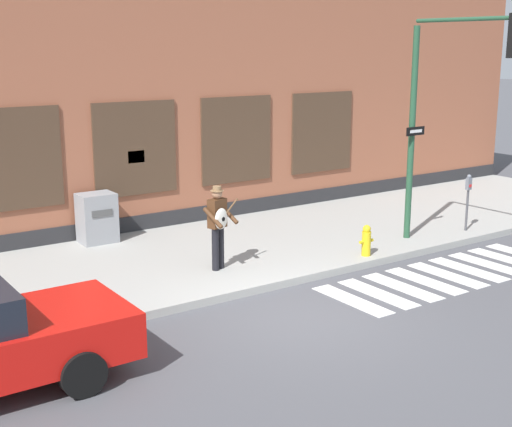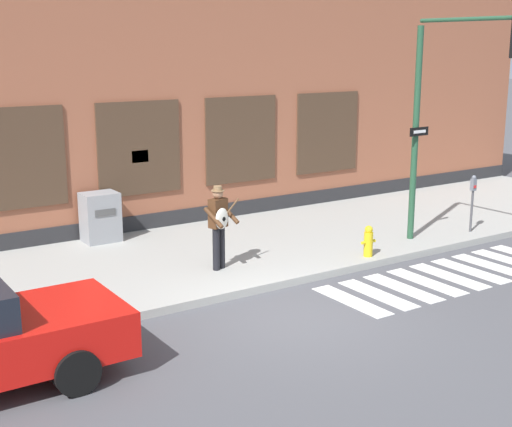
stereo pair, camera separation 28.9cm
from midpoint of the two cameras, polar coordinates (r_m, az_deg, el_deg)
name	(u,v)px [view 1 (the left image)]	position (r m, az deg, el deg)	size (l,w,h in m)	color
ground_plane	(300,317)	(12.84, 2.92, -8.27)	(160.00, 160.00, 0.00)	#4C4C51
sidewalk	(189,258)	(16.02, -5.88, -3.59)	(28.00, 5.25, 0.16)	#9E9E99
building_backdrop	(101,97)	(19.56, -12.72, 9.08)	(28.00, 4.06, 6.77)	#99563D
crosswalk	(447,275)	(15.53, 14.53, -4.79)	(5.78, 1.90, 0.01)	silver
busker	(218,223)	(14.66, -3.60, -0.73)	(0.78, 0.65, 1.76)	black
traffic_light	(452,91)	(16.42, 14.95, 9.47)	(0.60, 2.95, 5.18)	#234C33
parking_meter	(468,194)	(18.50, 16.17, 1.53)	(0.13, 0.11, 1.44)	#47474C
utility_box	(97,218)	(17.25, -13.08, -0.34)	(0.83, 0.68, 1.18)	gray
fire_hydrant	(366,241)	(15.94, 8.31, -2.16)	(0.38, 0.20, 0.70)	gold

